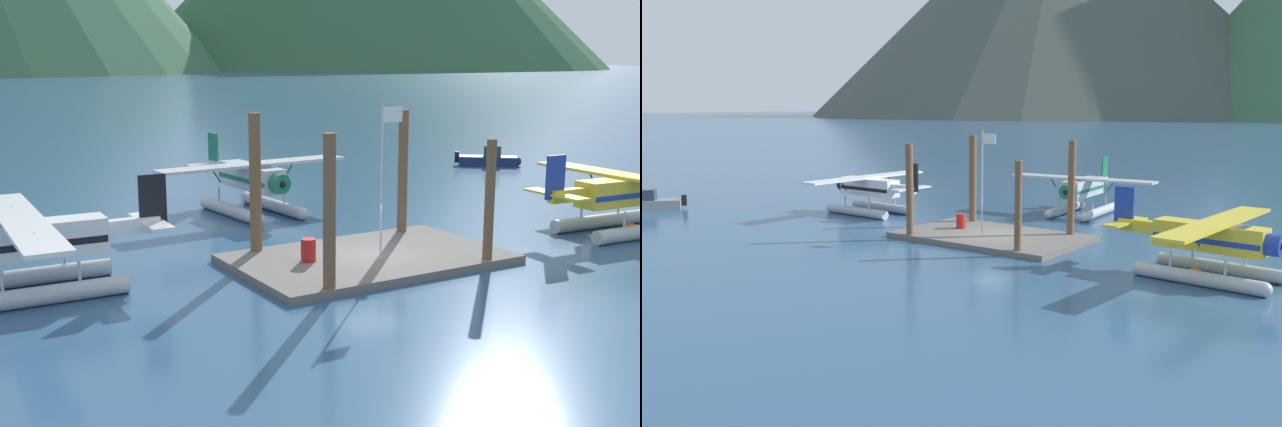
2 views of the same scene
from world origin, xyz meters
TOP-DOWN VIEW (x-y plane):
  - ground_plane at (0.00, 0.00)m, footprint 1200.00×1200.00m
  - dock_platform at (0.00, 0.00)m, footprint 10.55×6.54m
  - piling_near_left at (-3.63, -3.00)m, footprint 0.43×0.43m
  - piling_near_right at (3.60, -2.88)m, footprint 0.37×0.37m
  - piling_far_left at (-3.46, 2.88)m, footprint 0.47×0.47m
  - piling_far_right at (3.66, 2.70)m, footprint 0.43×0.43m
  - flagpole at (0.08, -0.91)m, footprint 0.95×0.10m
  - fuel_drum at (-2.50, 0.36)m, footprint 0.62×0.62m
  - mooring_buoy at (12.53, -2.48)m, footprint 0.66×0.66m
  - seaplane_white_port_fwd at (-12.11, 2.26)m, footprint 7.98×10.44m
  - seaplane_yellow_stbd_aft at (12.87, -1.73)m, footprint 7.97×10.47m
  - seaplane_silver_bow_centre at (0.25, 10.93)m, footprint 10.47×7.97m
  - boat_navy_open_east at (23.28, 18.07)m, footprint 4.19×3.84m

SIDE VIEW (x-z plane):
  - ground_plane at x=0.00m, z-range 0.00..0.00m
  - dock_platform at x=0.00m, z-range 0.00..0.30m
  - mooring_buoy at x=12.53m, z-range 0.00..0.66m
  - boat_navy_open_east at x=23.28m, z-range -0.26..1.24m
  - fuel_drum at x=-2.50m, z-range 0.30..1.18m
  - seaplane_white_port_fwd at x=-12.11m, z-range -0.34..3.50m
  - seaplane_yellow_stbd_aft at x=12.87m, z-range -0.34..3.50m
  - seaplane_silver_bow_centre at x=0.25m, z-range -0.34..3.50m
  - piling_near_right at x=3.60m, z-range 0.00..4.93m
  - piling_near_left at x=-3.63m, z-range 0.00..5.53m
  - piling_far_right at x=3.66m, z-range 0.00..5.69m
  - piling_far_left at x=-3.46m, z-range 0.00..5.81m
  - flagpole at x=0.08m, z-range 1.03..7.02m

